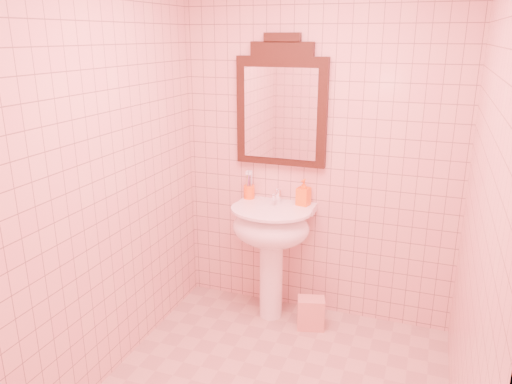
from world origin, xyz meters
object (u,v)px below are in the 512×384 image
at_px(soap_dispenser, 304,192).
at_px(towel, 311,313).
at_px(mirror, 281,106).
at_px(toothbrush_cup, 249,192).
at_px(pedestal_sink, 271,235).

height_order(soap_dispenser, towel, soap_dispenser).
height_order(mirror, toothbrush_cup, mirror).
height_order(pedestal_sink, toothbrush_cup, toothbrush_cup).
xyz_separation_m(pedestal_sink, towel, (0.32, -0.05, -0.54)).
distance_m(pedestal_sink, towel, 0.64).
bearing_deg(soap_dispenser, pedestal_sink, -132.14).
distance_m(toothbrush_cup, towel, 0.99).
bearing_deg(towel, soap_dispenser, 123.22).
relative_size(pedestal_sink, toothbrush_cup, 4.61).
relative_size(mirror, towel, 3.91).
bearing_deg(towel, pedestal_sink, 170.53).
relative_size(toothbrush_cup, towel, 0.80).
relative_size(pedestal_sink, soap_dispenser, 4.50).
bearing_deg(toothbrush_cup, pedestal_sink, -34.50).
distance_m(pedestal_sink, toothbrush_cup, 0.38).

